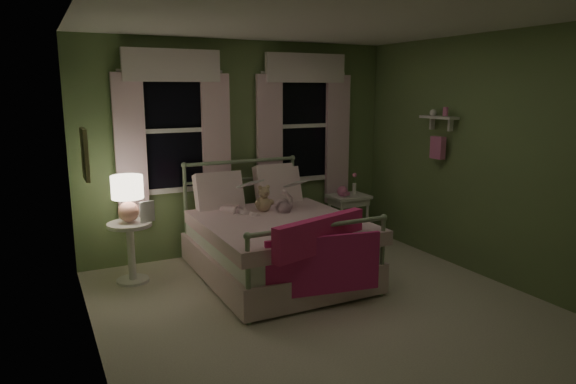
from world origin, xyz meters
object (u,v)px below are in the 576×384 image
child_left (235,186)px  teddy_bear (264,201)px  bed (275,242)px  nightstand_left (131,244)px  child_right (280,181)px  table_lamp (128,194)px  nightstand_right (348,202)px

child_left → teddy_bear: child_left is taller
bed → nightstand_left: (-1.44, 0.51, 0.04)m
bed → teddy_bear: bearing=91.2°
child_right → table_lamp: (-1.71, 0.07, -0.01)m
nightstand_right → child_left: bearing=-171.7°
child_left → nightstand_right: child_left is taller
child_right → nightstand_right: bearing=-147.1°
nightstand_left → table_lamp: bearing=-90.0°
bed → child_left: (-0.29, 0.43, 0.58)m
nightstand_right → bed: bearing=-154.1°
child_left → table_lamp: 1.16m
child_right → nightstand_right: child_right is taller
teddy_bear → table_lamp: table_lamp is taller
child_left → teddy_bear: 0.36m
child_right → nightstand_left: child_right is taller
bed → nightstand_right: (1.40, 0.68, 0.17)m
child_left → child_right: child_right is taller
child_left → table_lamp: child_left is taller
child_right → nightstand_left: (-1.71, 0.07, -0.54)m
bed → child_right: 0.78m
bed → teddy_bear: 0.50m
nightstand_right → table_lamp: bearing=-176.6°
child_left → child_right: bearing=160.9°
table_lamp → nightstand_right: bearing=3.4°
teddy_bear → child_right: bearing=29.5°
table_lamp → nightstand_left: bearing=90.0°
bed → teddy_bear: size_ratio=6.63×
teddy_bear → table_lamp: (-1.43, 0.23, 0.16)m
bed → table_lamp: size_ratio=4.17×
table_lamp → nightstand_right: (2.83, 0.17, -0.40)m
child_left → nightstand_right: (1.68, 0.24, -0.41)m
bed → nightstand_left: 1.53m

